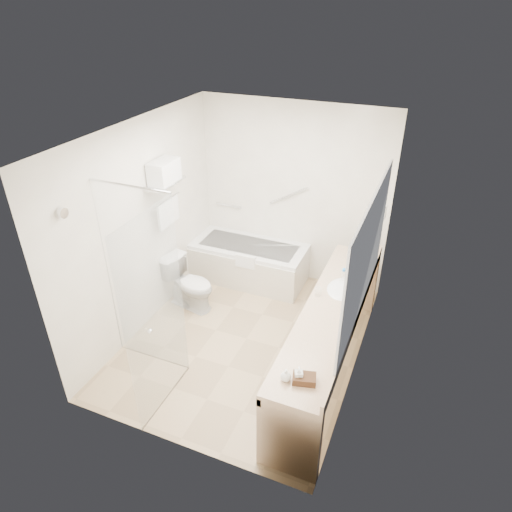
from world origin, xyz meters
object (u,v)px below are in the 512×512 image
at_px(amenity_basket, 304,379).
at_px(water_bottle_left, 343,278).
at_px(bathtub, 249,262).
at_px(vanity_counter, 330,325).
at_px(toilet, 190,284).

height_order(amenity_basket, water_bottle_left, water_bottle_left).
distance_m(bathtub, vanity_counter, 2.09).
bearing_deg(bathtub, water_bottle_left, -31.16).
xyz_separation_m(toilet, amenity_basket, (2.01, -1.55, 0.54)).
bearing_deg(vanity_counter, water_bottle_left, 90.94).
distance_m(bathtub, toilet, 1.01).
height_order(vanity_counter, water_bottle_left, water_bottle_left).
bearing_deg(amenity_basket, vanity_counter, 91.84).
height_order(toilet, water_bottle_left, water_bottle_left).
bearing_deg(bathtub, toilet, -116.64).
distance_m(bathtub, amenity_basket, 2.96).
bearing_deg(water_bottle_left, vanity_counter, -89.06).
relative_size(bathtub, vanity_counter, 0.59).
relative_size(vanity_counter, amenity_basket, 13.96).
relative_size(vanity_counter, water_bottle_left, 13.15).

